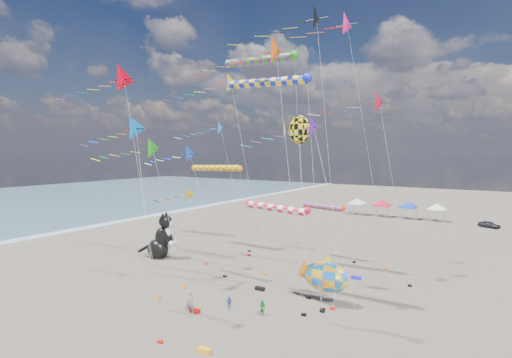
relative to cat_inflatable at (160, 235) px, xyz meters
The scene contains 30 objects.
ground 21.38m from the cat_inflatable, 43.34° to the right, with size 260.00×260.00×0.00m, color brown.
delta_kite_0 14.71m from the cat_inflatable, 64.95° to the left, with size 11.66×1.86×16.92m.
delta_kite_1 11.35m from the cat_inflatable, 16.12° to the right, with size 11.15×2.16×13.74m.
delta_kite_2 29.06m from the cat_inflatable, ahead, with size 12.74×2.57×27.00m.
delta_kite_3 31.78m from the cat_inflatable, 28.35° to the left, with size 17.64×2.82×28.46m.
delta_kite_4 19.49m from the cat_inflatable, ahead, with size 13.02×2.15×21.34m.
delta_kite_5 29.14m from the cat_inflatable, 24.35° to the right, with size 8.66×1.62×15.36m.
delta_kite_6 28.64m from the cat_inflatable, 12.91° to the left, with size 11.66×2.35×19.07m.
delta_kite_7 5.57m from the cat_inflatable, 15.20° to the left, with size 8.10×1.57×8.56m.
delta_kite_8 26.40m from the cat_inflatable, 18.32° to the right, with size 11.01×2.40×22.16m.
delta_kite_9 22.82m from the cat_inflatable, 51.06° to the right, with size 8.41×1.89×15.55m.
delta_kite_10 13.04m from the cat_inflatable, 51.14° to the right, with size 12.67×2.34×14.41m.
delta_kite_11 19.67m from the cat_inflatable, 62.74° to the right, with size 13.96×2.79×20.94m.
windsock_0 11.73m from the cat_inflatable, 74.03° to the left, with size 9.63×0.86×11.11m.
windsock_1 19.90m from the cat_inflatable, 12.97° to the right, with size 7.86×0.67×8.41m.
windsock_2 24.58m from the cat_inflatable, 14.44° to the right, with size 9.16×0.79×19.11m.
windsock_3 20.25m from the cat_inflatable, 31.91° to the left, with size 6.66×0.68×6.59m.
windsock_4 23.76m from the cat_inflatable, 13.43° to the left, with size 9.93×0.92×23.14m.
angelfish_kite 22.18m from the cat_inflatable, ahead, with size 3.74×3.02×16.23m.
cat_inflatable is the anchor object (origin of this frame).
fish_inflatable 22.69m from the cat_inflatable, ahead, with size 5.37×2.38×4.35m.
person_adult 17.83m from the cat_inflatable, 36.37° to the right, with size 0.66×0.43×1.80m, color gray.
child_green 21.01m from the cat_inflatable, 22.13° to the right, with size 0.61×0.47×1.25m, color #1C8E2D.
child_blue 18.38m from the cat_inflatable, 26.46° to the right, with size 0.62×0.26×1.06m, color #253D9E.
kite_bag_0 24.35m from the cat_inflatable, 37.52° to the right, with size 0.90×0.44×0.30m, color #FBAB15.
kite_bag_1 16.64m from the cat_inflatable, 10.66° to the right, with size 0.90×0.44×0.30m, color black.
kite_bag_2 17.86m from the cat_inflatable, 35.34° to the right, with size 0.90×0.44×0.30m, color red.
kite_bag_3 23.36m from the cat_inflatable, 12.23° to the left, with size 0.90×0.44×0.30m, color #1522D7.
tent_row 48.50m from the cat_inflatable, 69.59° to the left, with size 19.20×4.20×3.80m.
parked_car 54.57m from the cat_inflatable, 52.85° to the left, with size 1.37×3.40×1.16m, color #26262D.
Camera 1 is at (19.85, -19.36, 12.93)m, focal length 28.00 mm.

